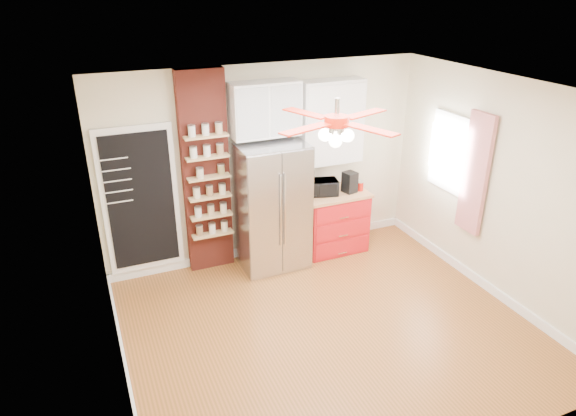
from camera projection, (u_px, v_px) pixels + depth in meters
name	position (u px, v px, depth m)	size (l,w,h in m)	color
floor	(328.00, 328.00, 5.91)	(4.50, 4.50, 0.00)	#9A5627
ceiling	(338.00, 93.00, 4.80)	(4.50, 4.50, 0.00)	white
wall_back	(265.00, 164.00, 7.03)	(4.50, 0.02, 2.70)	beige
wall_front	(462.00, 334.00, 3.68)	(4.50, 0.02, 2.70)	beige
wall_left	(107.00, 266.00, 4.55)	(0.02, 4.00, 2.70)	beige
wall_right	(499.00, 190.00, 6.16)	(0.02, 4.00, 2.70)	beige
chalkboard	(141.00, 201.00, 6.49)	(0.95, 0.05, 1.95)	white
brick_pillar	(206.00, 174.00, 6.66)	(0.60, 0.16, 2.70)	maroon
fridge	(272.00, 206.00, 6.90)	(0.90, 0.70, 1.75)	silver
upper_glass_cabinet	(265.00, 109.00, 6.54)	(0.90, 0.35, 0.70)	white
red_cabinet	(333.00, 221.00, 7.46)	(0.94, 0.64, 0.90)	red
upper_shelf_unit	(331.00, 122.00, 7.02)	(0.90, 0.30, 1.15)	white
window	(450.00, 153.00, 6.82)	(0.04, 0.75, 1.05)	white
curtain	(475.00, 174.00, 6.38)	(0.06, 0.40, 1.55)	red
ceiling_fan	(337.00, 122.00, 4.91)	(1.40, 1.40, 0.44)	silver
toaster_oven	(323.00, 187.00, 7.16)	(0.39, 0.26, 0.22)	black
coffee_maker	(350.00, 182.00, 7.23)	(0.17, 0.18, 0.29)	black
canister_left	(360.00, 186.00, 7.31)	(0.10, 0.10, 0.13)	#AC1209
canister_right	(357.00, 185.00, 7.37)	(0.09, 0.09, 0.13)	red
pantry_jar_oats	(200.00, 173.00, 6.44)	(0.09, 0.09, 0.13)	beige
pantry_jar_beans	(221.00, 169.00, 6.59)	(0.09, 0.09, 0.12)	olive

